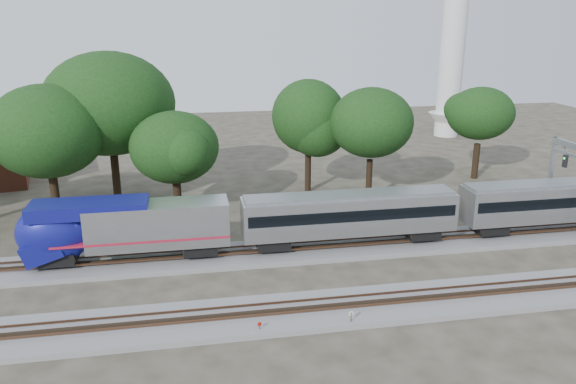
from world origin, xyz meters
name	(u,v)px	position (x,y,z in m)	size (l,w,h in m)	color
ground	(243,291)	(0.00, 0.00, 0.00)	(160.00, 160.00, 0.00)	#383328
track_far	(236,255)	(0.00, 6.00, 0.21)	(160.00, 5.00, 0.73)	slate
track_near	(249,317)	(0.00, -4.00, 0.21)	(160.00, 5.00, 0.73)	slate
train	(561,200)	(29.04, 6.00, 3.28)	(93.07, 3.21, 4.74)	#B0B2B7
switch_stand_red	(260,327)	(0.41, -5.95, 0.56)	(0.28, 0.08, 0.88)	#512D19
switch_stand_white	(351,317)	(6.23, -6.08, 0.73)	(0.36, 0.15, 1.15)	#512D19
switch_lever	(368,317)	(7.59, -5.37, 0.15)	(0.50, 0.30, 0.30)	#512D19
signal_gantry	(575,170)	(30.01, 6.00, 6.02)	(0.57, 6.79, 8.26)	gray
tree_2	(47,131)	(-16.34, 18.83, 8.56)	(8.72, 8.72, 12.29)	black
tree_3	(109,104)	(-11.08, 23.45, 10.34)	(10.52, 10.52, 14.84)	black
tree_4	(174,148)	(-4.65, 17.19, 6.89)	(7.03, 7.03, 9.91)	black
tree_5	(309,116)	(9.68, 22.80, 8.51)	(8.66, 8.66, 12.22)	black
tree_6	(372,123)	(15.30, 18.26, 8.44)	(8.60, 8.60, 12.12)	black
tree_7	(481,114)	(30.85, 24.51, 7.91)	(8.06, 8.06, 11.36)	black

